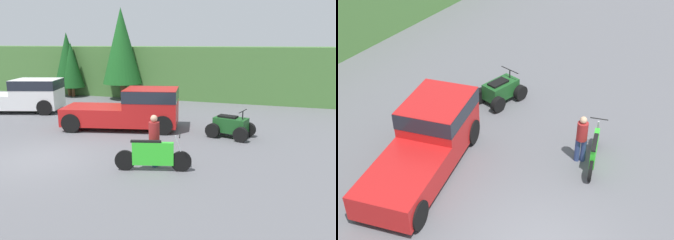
% 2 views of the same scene
% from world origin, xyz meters
% --- Properties ---
extents(ground_plane, '(80.00, 80.00, 0.00)m').
position_xyz_m(ground_plane, '(0.00, 0.00, 0.00)').
color(ground_plane, '#5B5B60').
extents(hillside_backdrop, '(44.00, 6.00, 3.73)m').
position_xyz_m(hillside_backdrop, '(0.00, 16.00, 1.86)').
color(hillside_backdrop, '#477538').
rests_on(hillside_backdrop, ground_plane).
extents(tree_left, '(2.10, 2.10, 4.78)m').
position_xyz_m(tree_left, '(-7.25, 12.50, 2.81)').
color(tree_left, brown).
rests_on(tree_left, ground_plane).
extents(tree_mid_left, '(1.78, 1.78, 4.04)m').
position_xyz_m(tree_mid_left, '(-6.78, 12.29, 2.37)').
color(tree_mid_left, brown).
rests_on(tree_mid_left, ground_plane).
extents(tree_mid_right, '(2.82, 2.82, 6.40)m').
position_xyz_m(tree_mid_right, '(-2.68, 12.44, 3.76)').
color(tree_mid_right, brown).
rests_on(tree_mid_right, ground_plane).
extents(pickup_truck_red, '(5.66, 3.14, 1.94)m').
position_xyz_m(pickup_truck_red, '(1.54, 4.83, 1.02)').
color(pickup_truck_red, red).
rests_on(pickup_truck_red, ground_plane).
extents(pickup_truck_second, '(6.04, 3.59, 1.94)m').
position_xyz_m(pickup_truck_second, '(-6.30, 6.46, 1.02)').
color(pickup_truck_second, white).
rests_on(pickup_truck_second, ground_plane).
extents(dirt_bike, '(2.40, 0.88, 1.22)m').
position_xyz_m(dirt_bike, '(4.26, 0.17, 0.51)').
color(dirt_bike, black).
rests_on(dirt_bike, ground_plane).
extents(quad_atv, '(2.12, 1.61, 1.23)m').
position_xyz_m(quad_atv, '(6.10, 4.83, 0.48)').
color(quad_atv, black).
rests_on(quad_atv, ground_plane).
extents(rider_person, '(0.48, 0.48, 1.73)m').
position_xyz_m(rider_person, '(4.14, 0.60, 0.94)').
color(rider_person, navy).
rests_on(rider_person, ground_plane).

